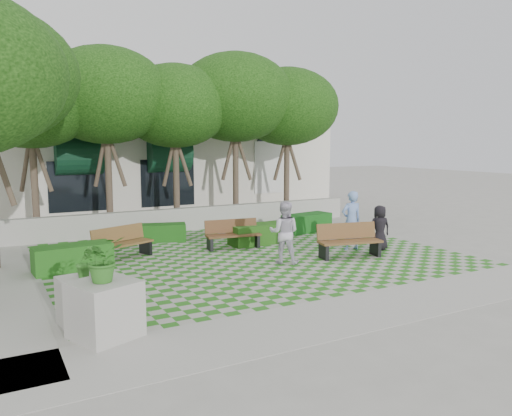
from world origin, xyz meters
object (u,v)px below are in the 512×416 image
person_dark (380,228)px  hedge_west (73,258)px  hedge_midright (258,234)px  person_white (284,232)px  hedge_midleft (160,233)px  bench_east (349,241)px  bench_west (122,243)px  planter_back (87,299)px  person_blue (351,220)px  planter_front (104,297)px  bench_mid (233,235)px  hedge_east (307,223)px

person_dark → hedge_west: bearing=3.2°
hedge_midright → person_white: 2.91m
hedge_midright → person_white: bearing=-103.4°
hedge_midleft → person_white: 5.35m
bench_east → person_white: bearing=-175.0°
bench_west → hedge_west: 1.71m
hedge_midright → hedge_midleft: hedge_midright is taller
planter_back → person_blue: bearing=18.3°
hedge_midleft → planter_front: size_ratio=0.96×
planter_back → hedge_west: bearing=84.6°
planter_front → bench_west: bearing=73.5°
hedge_midleft → planter_front: bearing=-114.3°
hedge_midleft → planter_front: (-3.64, -8.06, 0.44)m
hedge_midright → hedge_west: 6.24m
bench_west → person_dark: 8.18m
bench_east → person_dark: size_ratio=1.40×
bench_mid → person_white: person_white is taller
hedge_midright → planter_back: 8.41m
hedge_midright → hedge_east: bearing=22.4°
person_white → planter_back: bearing=59.9°
bench_mid → person_dark: 4.82m
hedge_midright → hedge_midleft: size_ratio=1.13×
planter_front → person_blue: 9.47m
bench_east → hedge_midright: bearing=128.6°
person_dark → hedge_midright: bearing=-26.7°
planter_front → person_white: 6.61m
bench_west → person_blue: (6.92, -2.29, 0.50)m
hedge_midleft → planter_front: planter_front is taller
hedge_midleft → person_blue: size_ratio=0.91×
bench_mid → person_dark: bearing=-23.4°
planter_front → planter_back: 0.84m
hedge_west → person_blue: size_ratio=1.06×
planter_front → hedge_midright: bearing=42.8°
planter_front → planter_back: (-0.17, 0.79, -0.23)m
bench_west → person_blue: bearing=-41.3°
bench_mid → person_blue: (3.32, -2.05, 0.51)m
bench_east → planter_back: 8.40m
bench_west → hedge_west: bench_west is taller
bench_east → bench_mid: bearing=144.3°
bench_west → hedge_midleft: bearing=24.9°
person_white → bench_west: bearing=2.7°
bench_mid → planter_front: (-5.38, -5.77, 0.29)m
bench_east → person_white: (-2.17, 0.28, 0.41)m
person_dark → person_white: size_ratio=0.81×
bench_mid → hedge_west: size_ratio=0.92×
bench_east → planter_front: size_ratio=1.11×
hedge_west → planter_back: planter_back is taller
bench_mid → person_dark: (4.08, -2.55, 0.28)m
hedge_east → hedge_midleft: size_ratio=1.15×
bench_mid → person_white: (0.40, -2.58, 0.45)m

